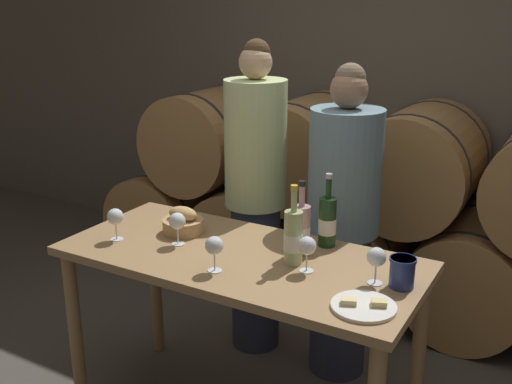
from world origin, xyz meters
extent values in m
cube|color=#60594F|center=(0.00, 2.04, 1.60)|extent=(10.00, 0.12, 3.20)
cylinder|color=#A87A47|center=(-1.54, 1.50, 0.36)|extent=(0.71, 0.84, 0.71)
cylinder|color=#2D2D33|center=(-1.54, 1.23, 0.36)|extent=(0.72, 0.02, 0.72)
cylinder|color=#2D2D33|center=(-1.54, 1.77, 0.36)|extent=(0.72, 0.02, 0.72)
cylinder|color=#A87A47|center=(-0.77, 1.50, 0.36)|extent=(0.71, 0.84, 0.71)
cylinder|color=#2D2D33|center=(-0.77, 1.23, 0.36)|extent=(0.72, 0.02, 0.72)
cylinder|color=#2D2D33|center=(-0.77, 1.77, 0.36)|extent=(0.72, 0.02, 0.72)
cylinder|color=#A87A47|center=(0.00, 1.50, 0.36)|extent=(0.71, 0.84, 0.71)
cylinder|color=#2D2D33|center=(0.00, 1.23, 0.36)|extent=(0.72, 0.02, 0.72)
cylinder|color=#2D2D33|center=(0.00, 1.77, 0.36)|extent=(0.72, 0.02, 0.72)
cylinder|color=#A87A47|center=(0.77, 1.50, 0.36)|extent=(0.71, 0.84, 0.71)
cylinder|color=#2D2D33|center=(0.77, 1.23, 0.36)|extent=(0.72, 0.02, 0.72)
cylinder|color=#2D2D33|center=(0.77, 1.77, 0.36)|extent=(0.72, 0.02, 0.72)
cylinder|color=#A87A47|center=(-1.16, 1.50, 1.00)|extent=(0.71, 0.84, 0.71)
cylinder|color=#2D2D33|center=(-1.16, 1.23, 1.00)|extent=(0.72, 0.02, 0.72)
cylinder|color=#2D2D33|center=(-1.16, 1.77, 1.00)|extent=(0.72, 0.02, 0.72)
cylinder|color=#A87A47|center=(-0.39, 1.50, 1.00)|extent=(0.71, 0.84, 0.71)
cylinder|color=#2D2D33|center=(-0.39, 1.23, 1.00)|extent=(0.72, 0.02, 0.72)
cylinder|color=#2D2D33|center=(-0.39, 1.77, 1.00)|extent=(0.72, 0.02, 0.72)
cylinder|color=#A87A47|center=(0.39, 1.50, 1.00)|extent=(0.71, 0.84, 0.71)
cylinder|color=#2D2D33|center=(0.39, 1.23, 1.00)|extent=(0.72, 0.02, 0.72)
cylinder|color=#2D2D33|center=(0.39, 1.77, 1.00)|extent=(0.72, 0.02, 0.72)
cylinder|color=#99754C|center=(-0.75, -0.31, 0.42)|extent=(0.06, 0.06, 0.85)
cylinder|color=#99754C|center=(-0.75, 0.31, 0.42)|extent=(0.06, 0.06, 0.85)
cylinder|color=#99754C|center=(0.75, 0.31, 0.42)|extent=(0.06, 0.06, 0.85)
cube|color=#99754C|center=(0.00, 0.00, 0.87)|extent=(1.62, 0.73, 0.04)
cylinder|color=#2D334C|center=(-0.30, 0.66, 0.44)|extent=(0.28, 0.28, 0.88)
cylinder|color=beige|center=(-0.30, 0.66, 1.22)|extent=(0.34, 0.34, 0.69)
sphere|color=tan|center=(-0.30, 0.66, 1.66)|extent=(0.18, 0.18, 0.18)
sphere|color=#47331E|center=(-0.30, 0.67, 1.71)|extent=(0.14, 0.14, 0.14)
cylinder|color=#2D334C|center=(0.23, 0.66, 0.41)|extent=(0.30, 0.30, 0.82)
cylinder|color=gray|center=(0.23, 0.66, 1.14)|extent=(0.37, 0.37, 0.65)
sphere|color=#997051|center=(0.23, 0.66, 1.55)|extent=(0.19, 0.19, 0.19)
sphere|color=#75604C|center=(0.23, 0.67, 1.60)|extent=(0.15, 0.15, 0.15)
cylinder|color=#193819|center=(0.30, 0.28, 1.00)|extent=(0.08, 0.08, 0.23)
cylinder|color=#193819|center=(0.30, 0.28, 1.16)|extent=(0.03, 0.03, 0.09)
cylinder|color=#B7B7BC|center=(0.30, 0.28, 1.22)|extent=(0.03, 0.03, 0.02)
cylinder|color=white|center=(0.30, 0.28, 0.99)|extent=(0.08, 0.08, 0.07)
cylinder|color=#ADBC7F|center=(0.25, 0.03, 1.01)|extent=(0.08, 0.08, 0.24)
cylinder|color=#ADBC7F|center=(0.25, 0.03, 1.17)|extent=(0.03, 0.03, 0.09)
cylinder|color=gold|center=(0.25, 0.03, 1.23)|extent=(0.03, 0.03, 0.02)
cylinder|color=white|center=(0.25, 0.03, 0.99)|extent=(0.08, 0.08, 0.08)
cylinder|color=#BC8E93|center=(0.23, 0.14, 1.00)|extent=(0.08, 0.08, 0.22)
cylinder|color=#BC8E93|center=(0.23, 0.14, 1.16)|extent=(0.03, 0.03, 0.09)
cylinder|color=black|center=(0.23, 0.14, 1.22)|extent=(0.03, 0.03, 0.02)
cylinder|color=white|center=(0.23, 0.14, 0.98)|extent=(0.08, 0.08, 0.07)
cylinder|color=navy|center=(0.72, 0.04, 0.95)|extent=(0.10, 0.10, 0.12)
cylinder|color=navy|center=(0.72, 0.04, 1.01)|extent=(0.11, 0.11, 0.01)
cylinder|color=tan|center=(-0.37, 0.09, 0.92)|extent=(0.20, 0.20, 0.07)
ellipsoid|color=tan|center=(-0.37, 0.09, 0.99)|extent=(0.15, 0.09, 0.07)
cylinder|color=white|center=(0.65, -0.19, 0.90)|extent=(0.24, 0.24, 0.01)
cube|color=#E0CC7F|center=(0.70, -0.17, 0.91)|extent=(0.07, 0.06, 0.02)
cube|color=beige|center=(0.60, -0.21, 0.91)|extent=(0.07, 0.06, 0.02)
cylinder|color=white|center=(-0.59, -0.14, 0.89)|extent=(0.06, 0.06, 0.00)
cylinder|color=white|center=(-0.59, -0.14, 0.93)|extent=(0.01, 0.01, 0.08)
sphere|color=white|center=(-0.59, -0.14, 1.00)|extent=(0.08, 0.08, 0.08)
cylinder|color=white|center=(-0.31, -0.04, 0.89)|extent=(0.06, 0.06, 0.00)
cylinder|color=white|center=(-0.31, -0.04, 0.93)|extent=(0.01, 0.01, 0.08)
sphere|color=white|center=(-0.31, -0.04, 1.00)|extent=(0.08, 0.08, 0.08)
cylinder|color=white|center=(0.00, -0.20, 0.89)|extent=(0.06, 0.06, 0.00)
cylinder|color=white|center=(0.00, -0.20, 0.93)|extent=(0.01, 0.01, 0.08)
sphere|color=white|center=(0.00, -0.20, 1.00)|extent=(0.08, 0.08, 0.08)
cylinder|color=white|center=(0.33, -0.01, 0.89)|extent=(0.06, 0.06, 0.00)
cylinder|color=white|center=(0.33, -0.01, 0.93)|extent=(0.01, 0.01, 0.08)
sphere|color=white|center=(0.33, -0.01, 1.00)|extent=(0.08, 0.08, 0.08)
cylinder|color=white|center=(0.62, 0.02, 0.89)|extent=(0.06, 0.06, 0.00)
cylinder|color=white|center=(0.62, 0.02, 0.93)|extent=(0.01, 0.01, 0.08)
sphere|color=white|center=(0.62, 0.02, 1.00)|extent=(0.08, 0.08, 0.08)
camera|label=1|loc=(1.28, -2.09, 1.97)|focal=42.00mm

